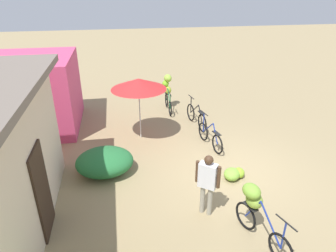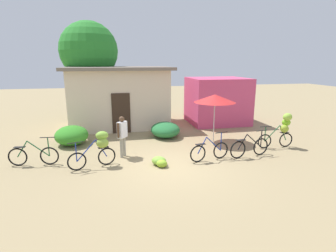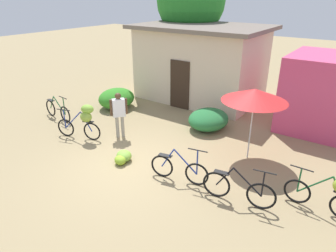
% 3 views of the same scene
% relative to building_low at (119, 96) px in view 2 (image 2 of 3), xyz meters
% --- Properties ---
extents(ground_plane, '(60.00, 60.00, 0.00)m').
position_rel_building_low_xyz_m(ground_plane, '(1.50, -6.44, -1.63)').
color(ground_plane, '#97835C').
extents(building_low, '(5.58, 3.87, 3.23)m').
position_rel_building_low_xyz_m(building_low, '(0.00, 0.00, 0.00)').
color(building_low, beige).
rests_on(building_low, ground).
extents(shop_pink, '(3.20, 2.80, 2.60)m').
position_rel_building_low_xyz_m(shop_pink, '(5.55, -0.49, -0.33)').
color(shop_pink, '#D24471').
rests_on(shop_pink, ground).
extents(tree_behind_building, '(3.30, 3.30, 5.76)m').
position_rel_building_low_xyz_m(tree_behind_building, '(-1.58, 1.61, 2.46)').
color(tree_behind_building, brown).
rests_on(tree_behind_building, ground).
extents(hedge_bush_front_left, '(1.39, 1.59, 0.81)m').
position_rel_building_low_xyz_m(hedge_bush_front_left, '(-2.19, -3.19, -1.22)').
color(hedge_bush_front_left, '#338624').
rests_on(hedge_bush_front_left, ground).
extents(hedge_bush_front_right, '(1.36, 1.60, 0.70)m').
position_rel_building_low_xyz_m(hedge_bush_front_right, '(2.00, -2.87, -1.28)').
color(hedge_bush_front_right, '#266E37').
rests_on(hedge_bush_front_right, ground).
extents(market_umbrella, '(1.81, 1.81, 2.12)m').
position_rel_building_low_xyz_m(market_umbrella, '(3.95, -4.06, 0.31)').
color(market_umbrella, beige).
rests_on(market_umbrella, ground).
extents(bicycle_leftmost, '(1.68, 0.25, 1.00)m').
position_rel_building_low_xyz_m(bicycle_leftmost, '(-3.14, -5.42, -1.28)').
color(bicycle_leftmost, black).
rests_on(bicycle_leftmost, ground).
extents(bicycle_near_pile, '(1.56, 0.64, 1.21)m').
position_rel_building_low_xyz_m(bicycle_near_pile, '(-0.92, -5.99, -0.89)').
color(bicycle_near_pile, black).
rests_on(bicycle_near_pile, ground).
extents(bicycle_center_loaded, '(1.56, 0.36, 1.01)m').
position_rel_building_low_xyz_m(bicycle_center_loaded, '(2.95, -6.23, -1.28)').
color(bicycle_center_loaded, black).
rests_on(bicycle_center_loaded, ground).
extents(bicycle_by_shop, '(1.69, 0.33, 0.98)m').
position_rel_building_low_xyz_m(bicycle_by_shop, '(4.55, -6.20, -1.27)').
color(bicycle_by_shop, black).
rests_on(bicycle_by_shop, ground).
extents(bicycle_rightmost, '(1.58, 0.46, 1.45)m').
position_rel_building_low_xyz_m(bicycle_rightmost, '(6.43, -5.44, -0.78)').
color(bicycle_rightmost, black).
rests_on(bicycle_rightmost, ground).
extents(banana_pile_on_ground, '(0.66, 0.76, 0.30)m').
position_rel_building_low_xyz_m(banana_pile_on_ground, '(1.09, -6.36, -1.49)').
color(banana_pile_on_ground, '#8AB82C').
rests_on(banana_pile_on_ground, ground).
extents(person_vendor, '(0.40, 0.48, 1.55)m').
position_rel_building_low_xyz_m(person_vendor, '(-0.10, -5.20, -0.69)').
color(person_vendor, gray).
rests_on(person_vendor, ground).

